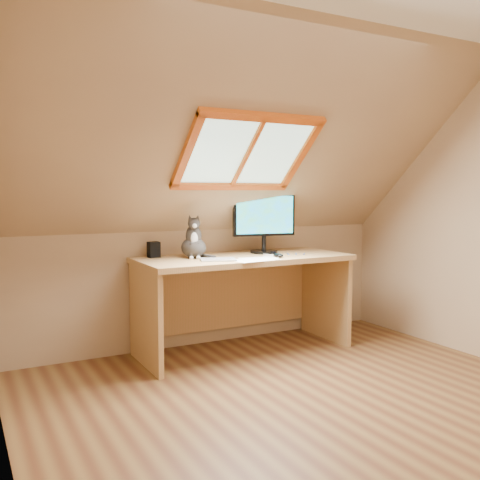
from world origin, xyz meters
TOP-DOWN VIEW (x-y plane):
  - ground at (0.00, 0.00)m, footprint 3.50×3.50m
  - room_shell at (0.00, -0.09)m, footprint 3.52×3.52m
  - desk at (0.16, 1.45)m, footprint 1.76×0.77m
  - monitor at (0.41, 1.48)m, footprint 0.56×0.24m
  - cat at (-0.26, 1.45)m, footprint 0.25×0.28m
  - desk_speaker at (-0.53, 1.63)m, footprint 0.09×0.09m
  - graphics_tablet at (-0.15, 1.22)m, footprint 0.32×0.27m
  - mouse at (0.36, 1.16)m, footprint 0.07×0.11m
  - papers at (0.15, 1.12)m, footprint 0.33×0.27m
  - cables at (0.48, 1.26)m, footprint 0.51×0.26m

SIDE VIEW (x-z plane):
  - ground at x=0.00m, z-range 0.00..0.00m
  - desk at x=0.16m, z-range 0.16..0.97m
  - papers at x=0.15m, z-range 0.80..0.80m
  - cables at x=0.48m, z-range 0.80..0.81m
  - graphics_tablet at x=-0.15m, z-range 0.80..0.81m
  - mouse at x=0.36m, z-range 0.80..0.83m
  - desk_speaker at x=-0.53m, z-range 0.80..0.93m
  - cat at x=-0.26m, z-range 0.75..1.10m
  - monitor at x=0.41m, z-range 0.84..1.35m
  - room_shell at x=0.00m, z-range 0.23..2.64m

